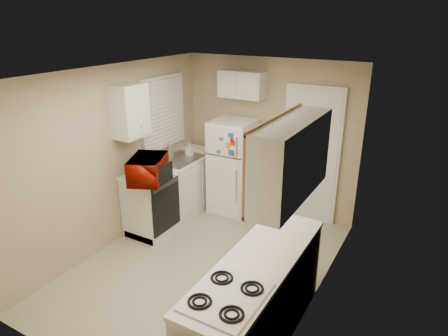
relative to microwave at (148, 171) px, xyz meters
The scene contains 18 objects.
floor 1.42m from the microwave, ahead, with size 3.80×3.80×0.00m, color #C0BB9A.
ceiling 1.66m from the microwave, ahead, with size 3.80×3.80×0.00m, color white.
wall_left 0.50m from the microwave, 162.34° to the right, with size 3.80×3.80×0.00m, color tan.
wall_right 2.36m from the microwave, ahead, with size 3.80×3.80×0.00m, color tan.
wall_back 2.00m from the microwave, 61.64° to the left, with size 2.80×2.80×0.00m, color tan.
wall_front 2.26m from the microwave, 65.11° to the right, with size 2.80×2.80×0.00m, color tan.
left_counter 0.98m from the microwave, 101.36° to the left, with size 0.60×1.80×0.90m, color silver.
dishwasher 0.60m from the microwave, 48.50° to the left, with size 0.03×0.58×0.72m, color black.
sink 0.94m from the microwave, 99.51° to the left, with size 0.54×0.74×0.16m, color gray.
microwave is the anchor object (origin of this frame).
soap_bottle 1.13m from the microwave, 95.72° to the left, with size 0.09×0.09×0.20m, color white.
window_blinds 1.14m from the microwave, 114.44° to the left, with size 0.10×0.98×1.08m, color silver.
upper_cabinet_left 0.81m from the microwave, 165.84° to the left, with size 0.30×0.45×0.70m, color silver.
refrigerator 1.48m from the microwave, 68.49° to the left, with size 0.61×0.60×1.49m, color white.
cabinet_over_fridge 1.94m from the microwave, 71.16° to the left, with size 0.70×0.30×0.40m, color silver.
interior_door 2.38m from the microwave, 46.16° to the left, with size 0.86×0.06×2.08m, color white.
right_counter 2.33m from the microwave, 24.74° to the right, with size 0.60×2.00×0.90m, color silver.
upper_cabinet_right 2.41m from the microwave, 16.33° to the right, with size 0.30×1.20×0.70m, color silver.
Camera 1 is at (2.35, -3.61, 2.97)m, focal length 32.00 mm.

